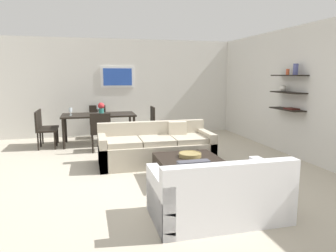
% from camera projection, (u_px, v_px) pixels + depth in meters
% --- Properties ---
extents(ground_plane, '(18.00, 18.00, 0.00)m').
position_uv_depth(ground_plane, '(156.00, 168.00, 5.83)').
color(ground_plane, '#BCB29E').
extents(back_wall_unit, '(8.40, 0.09, 2.70)m').
position_uv_depth(back_wall_unit, '(140.00, 87.00, 9.05)').
color(back_wall_unit, silver).
rests_on(back_wall_unit, ground).
extents(right_wall_shelf_unit, '(0.34, 8.20, 2.70)m').
position_uv_depth(right_wall_shelf_unit, '(284.00, 91.00, 6.92)').
color(right_wall_shelf_unit, silver).
rests_on(right_wall_shelf_unit, ground).
extents(sofa_beige, '(2.18, 0.90, 0.78)m').
position_uv_depth(sofa_beige, '(156.00, 148.00, 6.12)').
color(sofa_beige, '#B2A893').
rests_on(sofa_beige, ground).
extents(loveseat_white, '(1.58, 0.90, 0.78)m').
position_uv_depth(loveseat_white, '(218.00, 195.00, 3.76)').
color(loveseat_white, white).
rests_on(loveseat_white, ground).
extents(coffee_table, '(1.01, 1.03, 0.38)m').
position_uv_depth(coffee_table, '(189.00, 169.00, 5.12)').
color(coffee_table, black).
rests_on(coffee_table, ground).
extents(decorative_bowl, '(0.38, 0.38, 0.07)m').
position_uv_depth(decorative_bowl, '(190.00, 155.00, 5.17)').
color(decorative_bowl, '#99844C').
rests_on(decorative_bowl, coffee_table).
extents(dining_table, '(1.77, 0.89, 0.75)m').
position_uv_depth(dining_table, '(99.00, 117.00, 7.77)').
color(dining_table, black).
rests_on(dining_table, ground).
extents(dining_chair_head, '(0.44, 0.44, 0.88)m').
position_uv_depth(dining_chair_head, '(98.00, 119.00, 8.61)').
color(dining_chair_head, black).
rests_on(dining_chair_head, ground).
extents(dining_chair_left_near, '(0.44, 0.44, 0.88)m').
position_uv_depth(dining_chair_left_near, '(43.00, 127.00, 7.29)').
color(dining_chair_left_near, black).
rests_on(dining_chair_left_near, ground).
extents(dining_chair_right_far, '(0.44, 0.44, 0.88)m').
position_uv_depth(dining_chair_right_far, '(148.00, 121.00, 8.31)').
color(dining_chair_right_far, black).
rests_on(dining_chair_right_far, ground).
extents(dining_chair_foot, '(0.44, 0.44, 0.88)m').
position_uv_depth(dining_chair_foot, '(100.00, 130.00, 6.99)').
color(dining_chair_foot, black).
rests_on(dining_chair_foot, ground).
extents(dining_chair_left_far, '(0.44, 0.44, 0.88)m').
position_uv_depth(dining_chair_left_far, '(45.00, 125.00, 7.68)').
color(dining_chair_left_far, black).
rests_on(dining_chair_left_far, ground).
extents(wine_glass_left_far, '(0.08, 0.08, 0.17)m').
position_uv_depth(wine_glass_left_far, '(71.00, 109.00, 7.68)').
color(wine_glass_left_far, silver).
rests_on(wine_glass_left_far, dining_table).
extents(wine_glass_left_near, '(0.07, 0.07, 0.18)m').
position_uv_depth(wine_glass_left_near, '(70.00, 110.00, 7.47)').
color(wine_glass_left_near, silver).
rests_on(wine_glass_left_near, dining_table).
extents(wine_glass_head, '(0.07, 0.07, 0.18)m').
position_uv_depth(wine_glass_head, '(98.00, 108.00, 8.11)').
color(wine_glass_head, silver).
rests_on(wine_glass_head, dining_table).
extents(centerpiece_vase, '(0.16, 0.16, 0.28)m').
position_uv_depth(centerpiece_vase, '(101.00, 108.00, 7.81)').
color(centerpiece_vase, teal).
rests_on(centerpiece_vase, dining_table).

